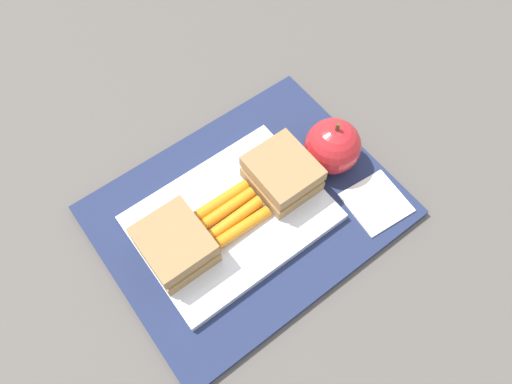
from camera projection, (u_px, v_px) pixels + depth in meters
name	position (u px, v px, depth m)	size (l,w,h in m)	color
ground_plane	(248.00, 213.00, 0.61)	(2.40, 2.40, 0.00)	#56514C
lunchbag_mat	(248.00, 211.00, 0.61)	(0.36, 0.28, 0.01)	navy
food_tray	(232.00, 218.00, 0.59)	(0.23, 0.17, 0.01)	white
sandwich_half_left	(175.00, 245.00, 0.54)	(0.07, 0.08, 0.04)	#9E7A4C
sandwich_half_right	(282.00, 174.00, 0.59)	(0.07, 0.08, 0.04)	#9E7A4C
carrot_sticks_bundle	(232.00, 213.00, 0.58)	(0.08, 0.06, 0.02)	orange
apple	(333.00, 146.00, 0.60)	(0.07, 0.07, 0.08)	red
paper_napkin	(376.00, 203.00, 0.60)	(0.07, 0.07, 0.00)	white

